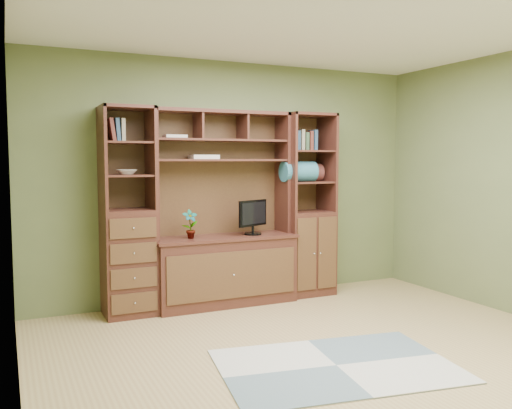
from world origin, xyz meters
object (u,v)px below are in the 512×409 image
right_tower (307,205)px  monitor (253,211)px  left_tower (128,212)px  center_hutch (224,208)px

right_tower → monitor: size_ratio=3.99×
left_tower → right_tower: size_ratio=1.00×
left_tower → right_tower: bearing=0.0°
left_tower → right_tower: same height
right_tower → left_tower: bearing=180.0°
left_tower → right_tower: 2.02m
center_hutch → monitor: center_hutch is taller
center_hutch → left_tower: (-1.00, 0.04, 0.00)m
left_tower → center_hutch: bearing=-2.3°
monitor → left_tower: bearing=152.3°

